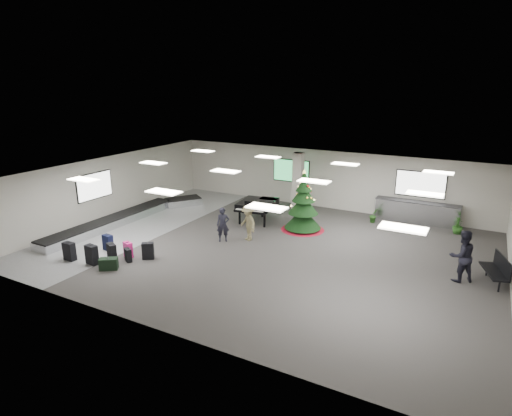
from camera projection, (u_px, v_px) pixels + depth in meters
The scene contains 20 objects.
ground at pixel (267, 248), 18.15m from camera, with size 18.00×18.00×0.00m, color #383633.
room_envelope at pixel (266, 191), 18.22m from camera, with size 18.02×14.02×3.21m.
baggage_carousel at pixel (128, 217), 21.59m from camera, with size 2.28×9.71×0.43m.
service_counter at pixel (417, 212), 21.32m from camera, with size 4.05×0.65×1.08m.
suitcase_0 at pixel (92, 255), 16.48m from camera, with size 0.52×0.32×0.79m.
suitcase_1 at pixel (112, 253), 16.72m from camera, with size 0.54×0.43×0.76m.
pink_suitcase at pixel (128, 250), 17.15m from camera, with size 0.45×0.34×0.65m.
suitcase_3 at pixel (148, 251), 16.98m from camera, with size 0.51×0.46×0.70m.
navy_suitcase at pixel (108, 243), 17.85m from camera, with size 0.47×0.31×0.69m.
suitcase_5 at pixel (69, 251), 16.85m from camera, with size 0.50×0.28×0.76m.
green_duffel at pixel (109, 264), 16.06m from camera, with size 0.74×0.65×0.47m.
suitcase_7 at pixel (128, 255), 16.76m from camera, with size 0.41×0.34×0.55m.
christmas_tree at pixel (303, 209), 20.13m from camera, with size 2.07×2.07×2.95m.
grand_piano at pixel (257, 205), 21.35m from camera, with size 1.92×2.34×1.22m.
bench at pixel (498, 269), 14.79m from camera, with size 1.01×1.69×1.01m.
traveler_a at pixel (223, 225), 18.74m from camera, with size 0.56×0.37×1.53m, color black.
traveler_b at pixel (248, 223), 18.87m from camera, with size 1.03×0.59×1.60m, color olive.
traveler_bench at pixel (462, 256), 14.94m from camera, with size 0.92×0.71×1.89m, color black.
potted_plant_left at pixel (374, 215), 21.35m from camera, with size 0.41×0.33×0.74m, color #174315.
potted_plant_right at pixel (458, 225), 19.77m from camera, with size 0.46×0.46×0.83m, color #174315.
Camera 1 is at (7.62, -15.09, 6.83)m, focal length 30.00 mm.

